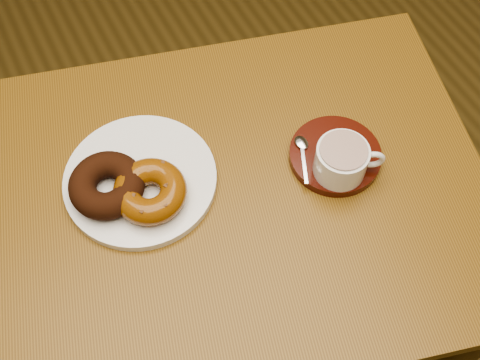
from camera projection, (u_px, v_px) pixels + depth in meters
name	position (u px, v px, depth m)	size (l,w,h in m)	color
ground	(108.00, 298.00, 1.61)	(6.00, 6.00, 0.00)	brown
cafe_table	(230.00, 226.00, 1.02)	(0.93, 0.79, 0.75)	brown
donut_plate	(140.00, 180.00, 0.92)	(0.23, 0.23, 0.01)	white
donut_cinnamon	(107.00, 185.00, 0.88)	(0.11, 0.11, 0.04)	black
donut_caramel	(150.00, 191.00, 0.88)	(0.11, 0.11, 0.04)	brown
saucer	(335.00, 155.00, 0.94)	(0.14, 0.14, 0.02)	#3C0F08
coffee_cup	(342.00, 160.00, 0.89)	(0.10, 0.08, 0.06)	white
teaspoon	(302.00, 147.00, 0.94)	(0.04, 0.08, 0.01)	silver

